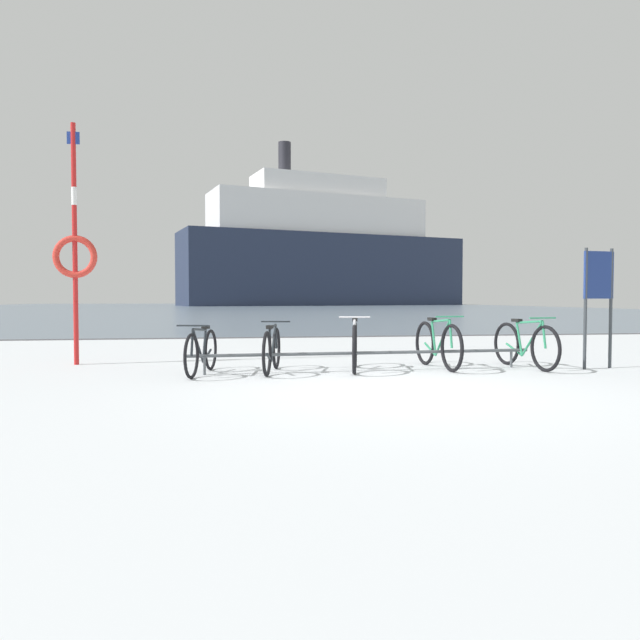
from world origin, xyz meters
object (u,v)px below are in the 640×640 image
object	(u,v)px
ferry_ship	(323,252)
bicycle_4	(525,345)
bicycle_2	(355,346)
bicycle_1	(272,350)
info_sign	(598,287)
bicycle_3	(438,344)
rescue_post	(75,250)
bicycle_0	(202,351)

from	to	relation	value
ferry_ship	bicycle_4	bearing A→B (deg)	-97.04
bicycle_2	ferry_ship	size ratio (longest dim) A/B	0.04
bicycle_1	info_sign	distance (m)	5.26
bicycle_1	bicycle_3	bearing A→B (deg)	2.73
bicycle_1	rescue_post	size ratio (longest dim) A/B	0.39
info_sign	ferry_ship	xyz separation A→B (m)	(9.33, 84.76, 7.11)
bicycle_2	bicycle_3	xyz separation A→B (m)	(1.37, 0.07, -0.00)
bicycle_4	info_sign	bearing A→B (deg)	-11.81
rescue_post	ferry_ship	distance (m)	84.98
bicycle_2	rescue_post	distance (m)	4.98
rescue_post	bicycle_4	bearing A→B (deg)	-12.89
bicycle_0	bicycle_4	bearing A→B (deg)	-0.21
bicycle_3	bicycle_1	bearing A→B (deg)	-177.27
bicycle_4	info_sign	distance (m)	1.46
bicycle_0	bicycle_2	xyz separation A→B (m)	(2.33, 0.11, 0.04)
bicycle_1	bicycle_4	size ratio (longest dim) A/B	0.91
bicycle_0	rescue_post	xyz separation A→B (m)	(-2.14, 1.64, 1.59)
bicycle_1	bicycle_4	xyz separation A→B (m)	(4.06, -0.07, 0.03)
bicycle_1	bicycle_3	xyz separation A→B (m)	(2.66, 0.13, 0.04)
bicycle_2	rescue_post	size ratio (longest dim) A/B	0.41
bicycle_0	info_sign	size ratio (longest dim) A/B	0.85
info_sign	rescue_post	bearing A→B (deg)	167.25
bicycle_1	bicycle_2	distance (m)	1.29
bicycle_3	rescue_post	world-z (taller)	rescue_post
bicycle_1	rescue_post	world-z (taller)	rescue_post
bicycle_2	info_sign	distance (m)	4.00
rescue_post	ferry_ship	xyz separation A→B (m)	(17.68, 82.87, 6.47)
bicycle_0	ferry_ship	world-z (taller)	ferry_ship
bicycle_3	bicycle_0	bearing A→B (deg)	-177.28
bicycle_2	info_sign	xyz separation A→B (m)	(3.88, -0.36, 0.91)
bicycle_1	bicycle_4	bearing A→B (deg)	-0.96
bicycle_0	bicycle_3	distance (m)	3.71
bicycle_2	info_sign	world-z (taller)	info_sign
info_sign	rescue_post	size ratio (longest dim) A/B	0.47
bicycle_1	info_sign	bearing A→B (deg)	-3.33
ferry_ship	info_sign	bearing A→B (deg)	-96.28
bicycle_1	rescue_post	bearing A→B (deg)	153.49
bicycle_3	bicycle_4	world-z (taller)	bicycle_3
bicycle_3	info_sign	world-z (taller)	info_sign
bicycle_0	info_sign	xyz separation A→B (m)	(6.21, -0.25, 0.95)
bicycle_4	info_sign	size ratio (longest dim) A/B	0.90
bicycle_0	bicycle_2	world-z (taller)	bicycle_2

